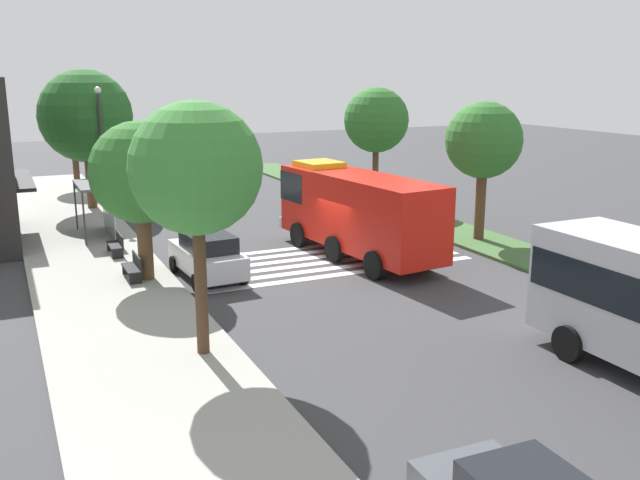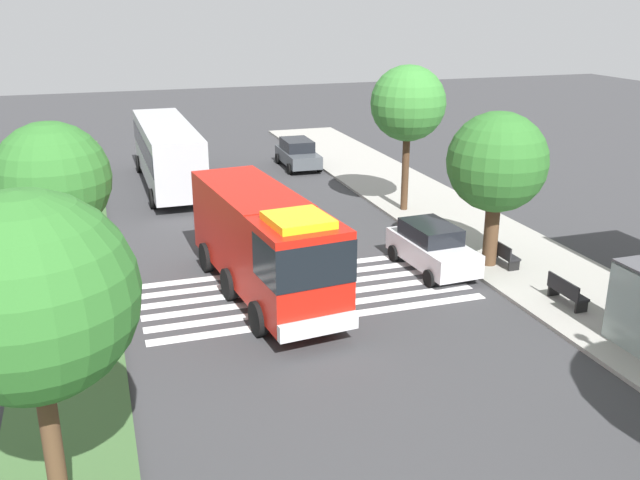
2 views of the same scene
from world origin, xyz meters
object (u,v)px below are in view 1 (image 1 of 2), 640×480
at_px(sidewalk_tree_far_east, 73,126).
at_px(median_tree_west, 376,120).
at_px(parked_car_east, 126,187).
at_px(sidewalk_tree_west, 141,173).
at_px(fire_truck, 354,209).
at_px(bench_west_of_shelter, 133,267).
at_px(sidewalk_tree_far_west, 196,169).
at_px(sidewalk_tree_east, 86,116).
at_px(bus_stop_shelter, 101,198).
at_px(median_tree_far_west, 484,141).
at_px(bench_near_shelter, 116,244).
at_px(street_lamp, 101,141).
at_px(parked_car_mid, 207,255).

distance_m(sidewalk_tree_far_east, median_tree_west, 20.08).
distance_m(parked_car_east, sidewalk_tree_west, 17.70).
relative_size(sidewalk_tree_far_east, median_tree_west, 0.87).
height_order(parked_car_east, sidewalk_tree_far_east, sidewalk_tree_far_east).
distance_m(fire_truck, median_tree_west, 11.96).
bearing_deg(bench_west_of_shelter, sidewalk_tree_far_west, -176.77).
xyz_separation_m(sidewalk_tree_west, sidewalk_tree_east, (15.35, 0.00, 1.17)).
distance_m(bus_stop_shelter, sidewalk_tree_far_west, 16.13).
bearing_deg(median_tree_west, sidewalk_tree_west, 122.83).
bearing_deg(fire_truck, sidewalk_tree_east, 23.74).
distance_m(sidewalk_tree_far_west, sidewalk_tree_west, 7.82).
distance_m(bench_west_of_shelter, median_tree_far_west, 16.13).
bearing_deg(bench_near_shelter, sidewalk_tree_far_east, -1.36).
bearing_deg(sidewalk_tree_far_east, bus_stop_shelter, 178.29).
bearing_deg(median_tree_far_west, fire_truck, 88.81).
height_order(street_lamp, median_tree_far_west, street_lamp).
bearing_deg(parked_car_east, parked_car_mid, 179.68).
distance_m(bench_near_shelter, street_lamp, 9.45).
xyz_separation_m(parked_car_east, bench_near_shelter, (-13.22, 2.65, -0.27)).
bearing_deg(sidewalk_tree_east, parked_car_mid, -172.08).
xyz_separation_m(bench_near_shelter, median_tree_far_west, (-4.05, -15.62, 4.03)).
relative_size(bench_west_of_shelter, sidewalk_tree_west, 0.27).
relative_size(bench_west_of_shelter, sidewalk_tree_east, 0.21).
relative_size(sidewalk_tree_east, median_tree_far_west, 1.23).
xyz_separation_m(parked_car_mid, sidewalk_tree_east, (15.84, 2.20, 4.34)).
height_order(bus_stop_shelter, bench_near_shelter, bus_stop_shelter).
relative_size(fire_truck, median_tree_far_west, 1.52).
relative_size(parked_car_mid, bench_near_shelter, 2.70).
bearing_deg(sidewalk_tree_far_east, parked_car_east, -158.70).
xyz_separation_m(bus_stop_shelter, sidewalk_tree_west, (-8.05, -0.44, 2.19)).
distance_m(sidewalk_tree_far_east, median_tree_far_west, 27.48).
xyz_separation_m(parked_car_mid, bus_stop_shelter, (8.54, 2.65, 0.98)).
relative_size(sidewalk_tree_east, sidewalk_tree_far_east, 1.32).
height_order(fire_truck, parked_car_east, fire_truck).
distance_m(fire_truck, parked_car_east, 18.37).
distance_m(parked_car_east, sidewalk_tree_far_west, 25.47).
bearing_deg(bus_stop_shelter, bench_west_of_shelter, 179.97).
bearing_deg(median_tree_west, street_lamp, 78.51).
distance_m(fire_truck, sidewalk_tree_east, 17.83).
bearing_deg(bench_west_of_shelter, fire_truck, -90.23).
bearing_deg(sidewalk_tree_west, bench_near_shelter, 6.29).
bearing_deg(fire_truck, parked_car_mid, 89.35).
distance_m(bench_west_of_shelter, sidewalk_tree_west, 3.52).
bearing_deg(bench_west_of_shelter, sidewalk_tree_far_east, -1.13).
relative_size(parked_car_east, sidewalk_tree_far_west, 0.68).
bearing_deg(parked_car_east, bench_near_shelter, 168.35).
bearing_deg(fire_truck, sidewalk_tree_far_west, 125.89).
relative_size(sidewalk_tree_far_west, sidewalk_tree_west, 1.17).
relative_size(street_lamp, sidewalk_tree_far_east, 1.16).
relative_size(parked_car_east, bench_near_shelter, 2.88).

